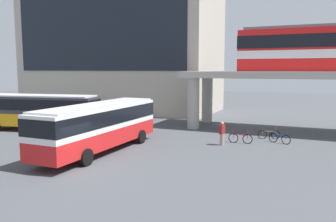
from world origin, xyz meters
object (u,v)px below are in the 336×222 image
(bus_secondary, at_px, (38,109))
(pedestrian_waiting_near_stop, at_px, (222,134))
(bus_main, at_px, (99,123))
(bicycle_brown, at_px, (269,134))
(station_building, at_px, (120,37))
(bicycle_red, at_px, (240,138))
(bicycle_blue, at_px, (279,138))

(bus_secondary, bearing_deg, pedestrian_waiting_near_stop, 2.12)
(bus_main, relative_size, bicycle_brown, 6.55)
(station_building, distance_m, bicycle_red, 26.75)
(bicycle_red, height_order, pedestrian_waiting_near_stop, pedestrian_waiting_near_stop)
(station_building, height_order, bicycle_brown, station_building)
(bus_secondary, xyz_separation_m, pedestrian_waiting_near_stop, (16.69, 0.62, -1.18))
(bus_main, xyz_separation_m, bus_secondary, (-9.69, 4.61, 0.00))
(bus_main, xyz_separation_m, bicycle_red, (8.09, 6.47, -1.63))
(bicycle_blue, relative_size, pedestrian_waiting_near_stop, 0.96)
(bicycle_brown, bearing_deg, bus_main, -137.95)
(bicycle_red, bearing_deg, bus_secondary, -174.02)
(station_building, relative_size, bicycle_red, 14.53)
(bus_secondary, distance_m, bicycle_blue, 20.75)
(bus_main, height_order, bicycle_blue, bus_main)
(bus_secondary, height_order, bicycle_red, bus_secondary)
(station_building, xyz_separation_m, bus_main, (11.52, -21.99, -7.86))
(station_building, height_order, bus_secondary, station_building)
(station_building, xyz_separation_m, pedestrian_waiting_near_stop, (18.52, -16.76, -9.04))
(bus_main, distance_m, bus_secondary, 10.73)
(bus_secondary, relative_size, bicycle_brown, 6.70)
(bicycle_red, bearing_deg, bicycle_blue, 23.18)
(bus_main, xyz_separation_m, bicycle_blue, (10.78, 7.62, -1.63))
(bicycle_blue, bearing_deg, station_building, 147.22)
(station_building, distance_m, bicycle_blue, 28.17)
(bus_main, bearing_deg, bicycle_red, 38.67)
(station_building, distance_m, pedestrian_waiting_near_stop, 26.56)
(bus_main, distance_m, pedestrian_waiting_near_stop, 8.82)
(pedestrian_waiting_near_stop, bearing_deg, station_building, 137.86)
(bus_secondary, bearing_deg, bus_main, -25.45)
(station_building, height_order, bicycle_red, station_building)
(station_building, distance_m, bus_secondary, 19.16)
(bus_main, xyz_separation_m, pedestrian_waiting_near_stop, (7.00, 5.23, -1.18))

